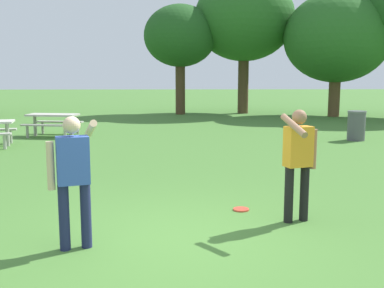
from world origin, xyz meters
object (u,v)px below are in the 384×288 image
(person_thrower, at_px, (298,157))
(person_catcher, at_px, (73,172))
(tree_back_left, at_px, (337,38))
(trash_can_beside_table, at_px, (356,126))
(tree_slender_mid, at_px, (244,19))
(frisbee, at_px, (241,209))
(tree_far_right, at_px, (180,37))
(picnic_table_far, at_px, (53,120))

(person_thrower, relative_size, person_catcher, 1.00)
(person_catcher, height_order, tree_back_left, tree_back_left)
(person_thrower, height_order, person_catcher, same)
(trash_can_beside_table, height_order, tree_slender_mid, tree_slender_mid)
(person_thrower, relative_size, tree_back_left, 0.26)
(frisbee, height_order, tree_far_right, tree_far_right)
(tree_slender_mid, xyz_separation_m, tree_back_left, (4.37, -2.04, -1.14))
(person_thrower, bearing_deg, tree_far_right, 95.00)
(frisbee, xyz_separation_m, tree_slender_mid, (2.57, 18.29, 5.06))
(tree_slender_mid, distance_m, tree_back_left, 4.96)
(trash_can_beside_table, relative_size, tree_far_right, 0.17)
(person_thrower, relative_size, trash_can_beside_table, 1.71)
(picnic_table_far, height_order, tree_slender_mid, tree_slender_mid)
(person_thrower, bearing_deg, frisbee, 141.01)
(tree_far_right, xyz_separation_m, tree_slender_mid, (3.45, 0.50, 0.98))
(tree_slender_mid, bearing_deg, person_catcher, -103.70)
(person_thrower, height_order, tree_slender_mid, tree_slender_mid)
(picnic_table_far, bearing_deg, tree_slender_mid, 49.49)
(tree_back_left, bearing_deg, tree_far_right, 168.84)
(picnic_table_far, xyz_separation_m, trash_can_beside_table, (10.14, -1.35, -0.08))
(person_thrower, distance_m, tree_slender_mid, 19.41)
(picnic_table_far, xyz_separation_m, tree_back_left, (12.29, 7.23, 3.38))
(tree_back_left, bearing_deg, tree_slender_mid, 155.00)
(trash_can_beside_table, bearing_deg, tree_far_right, 119.26)
(frisbee, relative_size, trash_can_beside_table, 0.26)
(trash_can_beside_table, height_order, tree_back_left, tree_back_left)
(person_catcher, xyz_separation_m, frisbee, (2.26, 1.54, -0.95))
(frisbee, distance_m, tree_slender_mid, 19.15)
(person_catcher, relative_size, trash_can_beside_table, 1.71)
(picnic_table_far, bearing_deg, trash_can_beside_table, -7.59)
(person_thrower, xyz_separation_m, frisbee, (-0.73, 0.59, -0.95))
(trash_can_beside_table, height_order, tree_far_right, tree_far_right)
(frisbee, bearing_deg, picnic_table_far, 120.65)
(tree_far_right, bearing_deg, person_thrower, -85.00)
(person_thrower, bearing_deg, trash_can_beside_table, 63.82)
(person_catcher, bearing_deg, tree_slender_mid, 76.30)
(tree_far_right, height_order, tree_slender_mid, tree_slender_mid)
(trash_can_beside_table, xyz_separation_m, tree_far_right, (-5.67, 10.12, 3.61))
(person_catcher, xyz_separation_m, tree_far_right, (1.39, 19.33, 3.13))
(frisbee, bearing_deg, trash_can_beside_table, 57.99)
(frisbee, bearing_deg, person_thrower, -38.99)
(frisbee, bearing_deg, tree_back_left, 66.86)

